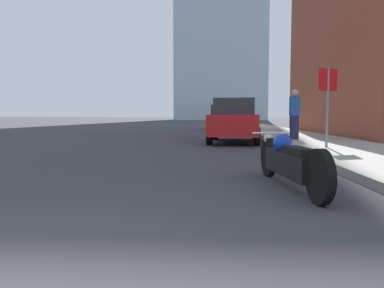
{
  "coord_description": "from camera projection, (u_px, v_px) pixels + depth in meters",
  "views": [
    {
      "loc": [
        1.5,
        -1.56,
        1.03
      ],
      "look_at": [
        1.22,
        4.87,
        0.53
      ],
      "focal_mm": 35.0,
      "sensor_mm": 36.0,
      "label": 1
    }
  ],
  "objects": [
    {
      "name": "sidewalk",
      "position": [
        243.0,
        124.0,
        41.3
      ],
      "size": [
        3.13,
        240.0,
        0.15
      ],
      "color": "gray",
      "rests_on": "ground_plane"
    },
    {
      "name": "motorcycle",
      "position": [
        289.0,
        161.0,
        5.31
      ],
      "size": [
        0.64,
        2.69,
        0.76
      ],
      "rotation": [
        0.0,
        0.0,
        0.13
      ],
      "color": "black",
      "rests_on": "ground_plane"
    },
    {
      "name": "parked_car_red",
      "position": [
        234.0,
        121.0,
        14.15
      ],
      "size": [
        2.15,
        4.6,
        1.64
      ],
      "rotation": [
        0.0,
        0.0,
        -0.1
      ],
      "color": "red",
      "rests_on": "ground_plane"
    },
    {
      "name": "parked_car_white",
      "position": [
        222.0,
        117.0,
        27.41
      ],
      "size": [
        2.13,
        4.34,
        1.76
      ],
      "rotation": [
        0.0,
        0.0,
        -0.04
      ],
      "color": "silver",
      "rests_on": "ground_plane"
    },
    {
      "name": "stop_sign",
      "position": [
        328.0,
        94.0,
        10.15
      ],
      "size": [
        0.57,
        0.26,
        2.14
      ],
      "color": "slate",
      "rests_on": "sidewalk"
    },
    {
      "name": "pedestrian",
      "position": [
        295.0,
        113.0,
        13.58
      ],
      "size": [
        0.36,
        0.25,
        1.81
      ],
      "color": "#1E2347",
      "rests_on": "sidewalk"
    }
  ]
}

